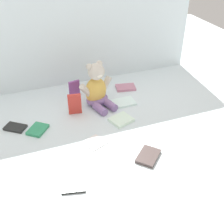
{
  "coord_description": "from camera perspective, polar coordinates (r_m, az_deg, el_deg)",
  "views": [
    {
      "loc": [
        -0.42,
        -1.21,
        0.91
      ],
      "look_at": [
        -0.0,
        -0.1,
        0.1
      ],
      "focal_mm": 45.64,
      "sensor_mm": 36.0,
      "label": 1
    }
  ],
  "objects": [
    {
      "name": "book_case_8",
      "position": [
        1.22,
        -7.74,
        -13.84
      ],
      "size": [
        0.12,
        0.13,
        0.01
      ],
      "primitive_type": "cube",
      "rotation": [
        0.0,
        0.0,
        6.05
      ],
      "color": "#292B2A",
      "rests_on": "ground_plane"
    },
    {
      "name": "book_case_6",
      "position": [
        1.54,
        1.84,
        -1.54
      ],
      "size": [
        0.14,
        0.13,
        0.02
      ],
      "primitive_type": "cube",
      "rotation": [
        0.0,
        0.0,
        1.88
      ],
      "color": "white",
      "rests_on": "ground_plane"
    },
    {
      "name": "book_case_0",
      "position": [
        1.33,
        7.27,
        -8.76
      ],
      "size": [
        0.15,
        0.15,
        0.02
      ],
      "primitive_type": "cube",
      "rotation": [
        0.0,
        0.0,
        2.32
      ],
      "color": "#4C3E3C",
      "rests_on": "ground_plane"
    },
    {
      "name": "backdrop_drape",
      "position": [
        1.81,
        -6.59,
        17.27
      ],
      "size": [
        1.51,
        0.03,
        0.77
      ],
      "primitive_type": "cube",
      "color": "white",
      "rests_on": "ground_plane"
    },
    {
      "name": "book_case_2",
      "position": [
        1.58,
        -7.48,
        1.58
      ],
      "size": [
        0.08,
        0.03,
        0.13
      ],
      "primitive_type": "cube",
      "rotation": [
        0.08,
        0.0,
        -0.16
      ],
      "color": "red",
      "rests_on": "ground_plane"
    },
    {
      "name": "ground_plane",
      "position": [
        1.57,
        -1.22,
        -1.08
      ],
      "size": [
        3.2,
        3.2,
        0.0
      ],
      "primitive_type": "plane",
      "color": "silver"
    },
    {
      "name": "book_case_1",
      "position": [
        1.52,
        -14.67,
        -3.43
      ],
      "size": [
        0.13,
        0.13,
        0.02
      ],
      "primitive_type": "cube",
      "rotation": [
        0.0,
        0.0,
        5.6
      ],
      "color": "#2F9160",
      "rests_on": "ground_plane"
    },
    {
      "name": "book_case_7",
      "position": [
        1.75,
        -7.56,
        4.62
      ],
      "size": [
        0.07,
        0.03,
        0.11
      ],
      "primitive_type": "cube",
      "rotation": [
        0.04,
        0.0,
        0.18
      ],
      "color": "#86418C",
      "rests_on": "ground_plane"
    },
    {
      "name": "book_case_3",
      "position": [
        1.57,
        -18.81,
        -2.94
      ],
      "size": [
        0.13,
        0.12,
        0.01
      ],
      "primitive_type": "cube",
      "rotation": [
        0.0,
        0.0,
        0.93
      ],
      "color": "black",
      "rests_on": "ground_plane"
    },
    {
      "name": "book_case_9",
      "position": [
        1.85,
        2.73,
        4.94
      ],
      "size": [
        0.14,
        0.11,
        0.01
      ],
      "primitive_type": "cube",
      "rotation": [
        0.0,
        0.0,
        1.37
      ],
      "color": "#BC748E",
      "rests_on": "ground_plane"
    },
    {
      "name": "book_case_4",
      "position": [
        1.4,
        -3.48,
        -6.07
      ],
      "size": [
        0.12,
        0.12,
        0.01
      ],
      "primitive_type": "cube",
      "rotation": [
        0.0,
        0.0,
        0.39
      ],
      "color": "white",
      "rests_on": "ground_plane"
    },
    {
      "name": "book_case_5",
      "position": [
        1.69,
        2.36,
        1.96
      ],
      "size": [
        0.13,
        0.1,
        0.01
      ],
      "primitive_type": "cube",
      "rotation": [
        0.0,
        0.0,
        4.71
      ],
      "color": "white",
      "rests_on": "ground_plane"
    },
    {
      "name": "teddy_bear",
      "position": [
        1.64,
        -3.1,
        4.52
      ],
      "size": [
        0.22,
        0.22,
        0.26
      ],
      "rotation": [
        0.0,
        0.0,
        0.28
      ],
      "color": "#E5B24C",
      "rests_on": "ground_plane"
    }
  ]
}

